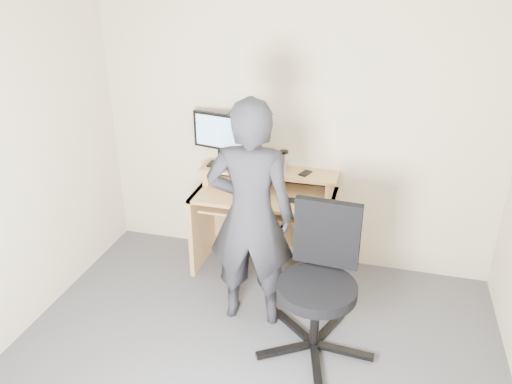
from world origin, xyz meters
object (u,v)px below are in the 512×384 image
at_px(office_chair, 320,276).
at_px(person, 251,216).
at_px(monitor, 220,135).
at_px(desk, 266,211).

relative_size(office_chair, person, 0.60).
height_order(monitor, person, person).
relative_size(desk, office_chair, 1.14).
bearing_deg(monitor, office_chair, -31.67).
xyz_separation_m(desk, office_chair, (0.61, -0.92, 0.03)).
relative_size(desk, person, 0.68).
bearing_deg(monitor, person, -46.63).
distance_m(monitor, office_chair, 1.56).
height_order(desk, monitor, monitor).
bearing_deg(office_chair, monitor, 141.13).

